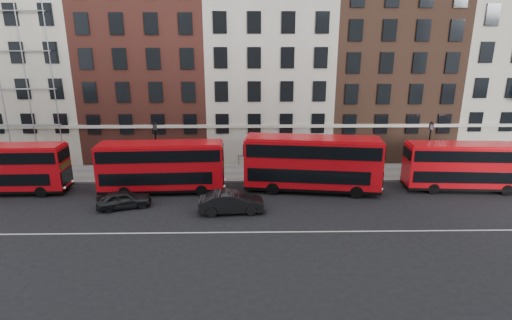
{
  "coord_description": "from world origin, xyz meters",
  "views": [
    {
      "loc": [
        -2.15,
        -26.39,
        12.42
      ],
      "look_at": [
        -1.57,
        5.0,
        3.0
      ],
      "focal_mm": 28.0,
      "sensor_mm": 36.0,
      "label": 1
    }
  ],
  "objects_px": {
    "bus_d": "(465,166)",
    "bus_c": "(312,163)",
    "bus_a": "(4,168)",
    "car_front": "(231,202)",
    "car_rear": "(124,199)",
    "bus_b": "(161,166)"
  },
  "relations": [
    {
      "from": "bus_c",
      "to": "car_front",
      "type": "relative_size",
      "value": 2.33
    },
    {
      "from": "bus_b",
      "to": "car_front",
      "type": "relative_size",
      "value": 2.11
    },
    {
      "from": "bus_b",
      "to": "car_rear",
      "type": "xyz_separation_m",
      "value": [
        -2.3,
        -3.26,
        -1.64
      ]
    },
    {
      "from": "car_front",
      "to": "bus_b",
      "type": "bearing_deg",
      "value": 49.43
    },
    {
      "from": "bus_c",
      "to": "bus_d",
      "type": "height_order",
      "value": "bus_c"
    },
    {
      "from": "car_rear",
      "to": "bus_b",
      "type": "bearing_deg",
      "value": -52.69
    },
    {
      "from": "bus_d",
      "to": "car_front",
      "type": "distance_m",
      "value": 20.19
    },
    {
      "from": "bus_d",
      "to": "car_front",
      "type": "bearing_deg",
      "value": -164.12
    },
    {
      "from": "bus_a",
      "to": "bus_d",
      "type": "distance_m",
      "value": 38.74
    },
    {
      "from": "bus_a",
      "to": "bus_c",
      "type": "distance_m",
      "value": 25.69
    },
    {
      "from": "bus_a",
      "to": "car_rear",
      "type": "bearing_deg",
      "value": -18.08
    },
    {
      "from": "bus_b",
      "to": "bus_d",
      "type": "height_order",
      "value": "bus_b"
    },
    {
      "from": "bus_d",
      "to": "bus_c",
      "type": "bearing_deg",
      "value": -176.44
    },
    {
      "from": "bus_b",
      "to": "bus_d",
      "type": "distance_m",
      "value": 25.71
    },
    {
      "from": "bus_a",
      "to": "car_front",
      "type": "distance_m",
      "value": 19.59
    },
    {
      "from": "car_front",
      "to": "bus_d",
      "type": "bearing_deg",
      "value": -82.83
    },
    {
      "from": "bus_a",
      "to": "bus_c",
      "type": "relative_size",
      "value": 0.87
    },
    {
      "from": "bus_c",
      "to": "car_rear",
      "type": "relative_size",
      "value": 2.85
    },
    {
      "from": "bus_c",
      "to": "bus_a",
      "type": "bearing_deg",
      "value": -172.31
    },
    {
      "from": "bus_c",
      "to": "bus_d",
      "type": "bearing_deg",
      "value": 7.66
    },
    {
      "from": "bus_a",
      "to": "car_front",
      "type": "height_order",
      "value": "bus_a"
    },
    {
      "from": "bus_c",
      "to": "car_front",
      "type": "height_order",
      "value": "bus_c"
    }
  ]
}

